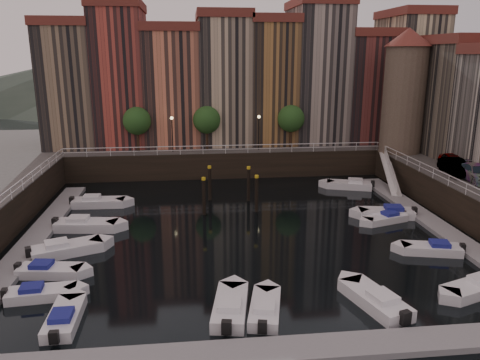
{
  "coord_description": "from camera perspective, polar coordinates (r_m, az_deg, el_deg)",
  "views": [
    {
      "loc": [
        -4.11,
        -36.26,
        14.01
      ],
      "look_at": [
        0.34,
        4.0,
        3.07
      ],
      "focal_mm": 35.0,
      "sensor_mm": 36.0,
      "label": 1
    }
  ],
  "objects": [
    {
      "name": "ground",
      "position": [
        39.08,
        0.15,
        -5.9
      ],
      "size": [
        200.0,
        200.0,
        0.0
      ],
      "primitive_type": "plane",
      "color": "black",
      "rests_on": "ground"
    },
    {
      "name": "quay_far",
      "position": [
        63.63,
        -2.48,
        3.76
      ],
      "size": [
        80.0,
        20.0,
        3.0
      ],
      "primitive_type": "cube",
      "color": "black",
      "rests_on": "ground"
    },
    {
      "name": "dock_left",
      "position": [
        39.76,
        -23.72,
        -6.6
      ],
      "size": [
        2.0,
        28.0,
        0.35
      ],
      "primitive_type": "cube",
      "color": "gray",
      "rests_on": "ground"
    },
    {
      "name": "dock_right",
      "position": [
        42.97,
        22.4,
        -4.86
      ],
      "size": [
        2.0,
        28.0,
        0.35
      ],
      "primitive_type": "cube",
      "color": "gray",
      "rests_on": "ground"
    },
    {
      "name": "dock_near",
      "position": [
        24.06,
        5.0,
        -20.05
      ],
      "size": [
        30.0,
        2.0,
        0.35
      ],
      "primitive_type": "cube",
      "color": "gray",
      "rests_on": "ground"
    },
    {
      "name": "mountains",
      "position": [
        146.5,
        -4.12,
        12.69
      ],
      "size": [
        145.0,
        100.0,
        18.0
      ],
      "color": "#2D382D",
      "rests_on": "ground"
    },
    {
      "name": "far_terrace",
      "position": [
        60.29,
        0.79,
        12.2
      ],
      "size": [
        48.7,
        10.3,
        17.5
      ],
      "color": "#846E54",
      "rests_on": "quay_far"
    },
    {
      "name": "corner_tower",
      "position": [
        56.32,
        19.39,
        10.39
      ],
      "size": [
        5.2,
        5.2,
        13.8
      ],
      "color": "#6B5B4C",
      "rests_on": "quay_right"
    },
    {
      "name": "promenade_trees",
      "position": [
        55.03,
        -3.38,
        7.33
      ],
      "size": [
        21.2,
        3.2,
        5.2
      ],
      "color": "black",
      "rests_on": "quay_far"
    },
    {
      "name": "street_lamps",
      "position": [
        54.16,
        -2.96,
        6.47
      ],
      "size": [
        10.36,
        0.36,
        4.18
      ],
      "color": "black",
      "rests_on": "quay_far"
    },
    {
      "name": "railings",
      "position": [
        42.59,
        -0.58,
        1.22
      ],
      "size": [
        36.08,
        34.04,
        0.52
      ],
      "color": "white",
      "rests_on": "ground"
    },
    {
      "name": "gangway",
      "position": [
        52.3,
        17.82,
        1.0
      ],
      "size": [
        2.78,
        8.32,
        3.73
      ],
      "color": "white",
      "rests_on": "ground"
    },
    {
      "name": "mooring_pilings",
      "position": [
        44.02,
        -1.26,
        -1.2
      ],
      "size": [
        5.14,
        4.72,
        3.78
      ],
      "color": "black",
      "rests_on": "ground"
    },
    {
      "name": "boat_left_0",
      "position": [
        30.83,
        -23.21,
        -12.58
      ],
      "size": [
        4.22,
        1.84,
        0.95
      ],
      "rotation": [
        0.0,
        0.0,
        0.09
      ],
      "color": "silver",
      "rests_on": "ground"
    },
    {
      "name": "boat_left_1",
      "position": [
        33.51,
        -22.28,
        -10.18
      ],
      "size": [
        4.44,
        2.13,
        1.0
      ],
      "rotation": [
        0.0,
        0.0,
        -0.14
      ],
      "color": "silver",
      "rests_on": "ground"
    },
    {
      "name": "boat_left_2",
      "position": [
        36.38,
        -20.54,
        -7.87
      ],
      "size": [
        5.28,
        3.57,
        1.19
      ],
      "rotation": [
        0.0,
        0.0,
        0.38
      ],
      "color": "silver",
      "rests_on": "ground"
    },
    {
      "name": "boat_left_3",
      "position": [
        40.69,
        -18.34,
        -5.22
      ],
      "size": [
        5.37,
        2.48,
        1.21
      ],
      "rotation": [
        0.0,
        0.0,
        -0.12
      ],
      "color": "silver",
      "rests_on": "ground"
    },
    {
      "name": "boat_left_4",
      "position": [
        46.46,
        -16.97,
        -2.61
      ],
      "size": [
        5.13,
        2.01,
        1.17
      ],
      "rotation": [
        0.0,
        0.0,
        -0.03
      ],
      "color": "silver",
      "rests_on": "ground"
    },
    {
      "name": "boat_right_0",
      "position": [
        32.32,
        26.8,
        -11.63
      ],
      "size": [
        4.63,
        3.0,
        1.04
      ],
      "rotation": [
        0.0,
        0.0,
        3.49
      ],
      "color": "silver",
      "rests_on": "ground"
    },
    {
      "name": "boat_right_1",
      "position": [
        37.02,
        22.43,
        -7.77
      ],
      "size": [
        4.5,
        2.51,
        1.01
      ],
      "rotation": [
        0.0,
        0.0,
        2.91
      ],
      "color": "silver",
      "rests_on": "ground"
    },
    {
      "name": "boat_right_2",
      "position": [
        42.28,
        17.34,
        -4.5
      ],
      "size": [
        4.2,
        2.6,
        0.94
      ],
      "rotation": [
        0.0,
        0.0,
        3.45
      ],
      "color": "silver",
      "rests_on": "ground"
    },
    {
      "name": "boat_right_3",
      "position": [
        43.52,
        17.53,
        -3.86
      ],
      "size": [
        5.12,
        2.52,
        1.15
      ],
      "rotation": [
        0.0,
        0.0,
        2.99
      ],
      "color": "silver",
      "rests_on": "ground"
    },
    {
      "name": "boat_right_4",
      "position": [
        51.74,
        13.29,
        -0.57
      ],
      "size": [
        5.1,
        3.19,
        1.15
      ],
      "rotation": [
        0.0,
        0.0,
        2.82
      ],
      "color": "silver",
      "rests_on": "ground"
    },
    {
      "name": "boat_near_0",
      "position": [
        27.75,
        -20.64,
        -15.47
      ],
      "size": [
        1.62,
        4.36,
        1.0
      ],
      "rotation": [
        0.0,
        0.0,
        1.58
      ],
      "color": "silver",
      "rests_on": "ground"
    },
    {
      "name": "boat_near_1",
      "position": [
        26.97,
        -1.19,
        -15.25
      ],
      "size": [
        2.55,
        5.03,
        1.13
      ],
      "rotation": [
        0.0,
        0.0,
        1.4
      ],
      "color": "silver",
      "rests_on": "ground"
    },
    {
      "name": "boat_near_2",
      "position": [
        26.91,
        3.06,
        -15.43
      ],
      "size": [
        2.5,
        4.53,
        1.02
      ],
      "rotation": [
        0.0,
        0.0,
        1.34
      ],
      "color": "silver",
      "rests_on": "ground"
    },
    {
      "name": "boat_near_3",
      "position": [
        28.68,
        16.24,
        -13.9
      ],
      "size": [
        3.11,
        5.17,
        1.16
      ],
      "rotation": [
        0.0,
        0.0,
        1.86
      ],
      "color": "silver",
      "rests_on": "ground"
    },
    {
      "name": "car_a",
      "position": [
        50.49,
        24.47,
        1.99
      ],
      "size": [
        2.5,
        4.53,
        1.46
      ],
      "primitive_type": "imported",
      "rotation": [
        0.0,
        0.0,
        -0.19
      ],
      "color": "gray",
      "rests_on": "quay_right"
    },
    {
      "name": "car_b",
      "position": [
        47.97,
        24.68,
        1.36
      ],
      "size": [
        2.2,
        4.72,
        1.5
      ],
      "primitive_type": "imported",
      "rotation": [
        0.0,
        0.0,
        -0.14
      ],
      "color": "gray",
      "rests_on": "quay_right"
    },
    {
      "name": "car_c",
      "position": [
        46.44,
        26.88,
        0.66
      ],
      "size": [
        2.54,
        5.21,
        1.46
      ],
      "primitive_type": "imported",
      "rotation": [
        0.0,
        0.0,
        -0.1
      ],
      "color": "gray",
      "rests_on": "quay_right"
    }
  ]
}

